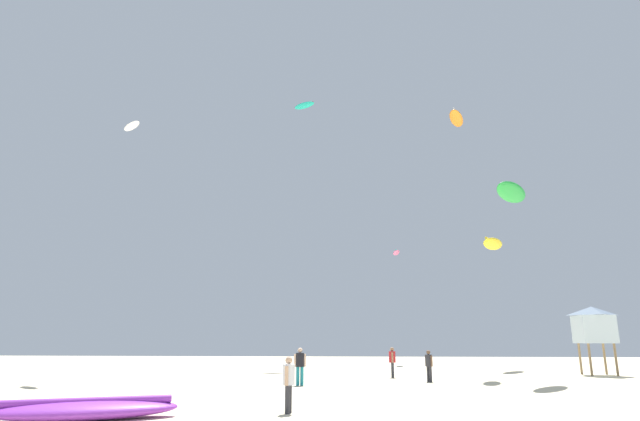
% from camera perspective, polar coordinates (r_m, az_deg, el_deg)
% --- Properties ---
extents(person_foreground, '(0.37, 0.53, 1.62)m').
position_cam_1_polar(person_foreground, '(16.23, -3.47, -18.12)').
color(person_foreground, '#2D2D33').
rests_on(person_foreground, ground).
extents(person_midground, '(0.57, 0.39, 1.74)m').
position_cam_1_polar(person_midground, '(25.78, -2.22, -16.46)').
color(person_midground, teal).
rests_on(person_midground, ground).
extents(person_left, '(0.38, 0.56, 1.69)m').
position_cam_1_polar(person_left, '(31.43, 7.96, -15.96)').
color(person_left, '#2D2D33').
rests_on(person_left, ground).
extents(person_right, '(0.36, 0.45, 1.58)m').
position_cam_1_polar(person_right, '(28.44, 11.90, -16.14)').
color(person_right, '#2D2D33').
rests_on(person_right, ground).
extents(kite_grounded_near, '(4.98, 3.30, 0.63)m').
position_cam_1_polar(kite_grounded_near, '(16.23, -24.41, -19.32)').
color(kite_grounded_near, purple).
rests_on(kite_grounded_near, ground).
extents(lifeguard_tower, '(2.30, 2.30, 4.15)m').
position_cam_1_polar(lifeguard_tower, '(37.40, 27.87, -11.01)').
color(lifeguard_tower, '#8C704C').
rests_on(lifeguard_tower, ground).
extents(kite_aloft_0, '(0.87, 2.32, 0.45)m').
position_cam_1_polar(kite_aloft_0, '(49.47, 8.40, -4.62)').
color(kite_aloft_0, '#E5598C').
extents(kite_aloft_1, '(2.94, 4.10, 0.94)m').
position_cam_1_polar(kite_aloft_1, '(42.59, 18.50, -3.50)').
color(kite_aloft_1, yellow).
extents(kite_aloft_2, '(3.23, 4.17, 0.97)m').
position_cam_1_polar(kite_aloft_2, '(31.16, 20.34, 1.87)').
color(kite_aloft_2, green).
extents(kite_aloft_3, '(2.22, 1.61, 0.54)m').
position_cam_1_polar(kite_aloft_3, '(49.33, -1.74, 11.49)').
color(kite_aloft_3, '#19B29E').
extents(kite_aloft_4, '(1.73, 3.25, 0.39)m').
position_cam_1_polar(kite_aloft_4, '(38.66, 14.77, 9.77)').
color(kite_aloft_4, orange).
extents(kite_aloft_5, '(1.92, 1.88, 0.25)m').
position_cam_1_polar(kite_aloft_5, '(35.86, -20.02, 8.73)').
color(kite_aloft_5, white).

